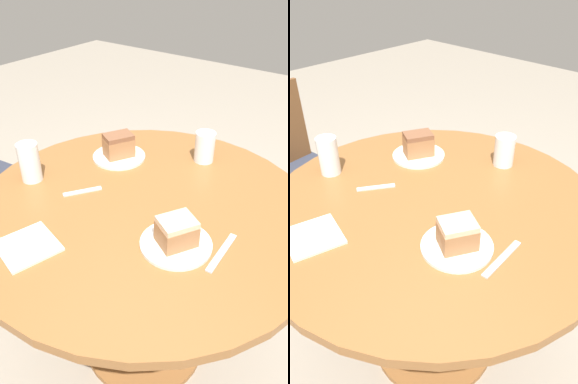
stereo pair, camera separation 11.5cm
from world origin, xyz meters
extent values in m
plane|color=gray|center=(0.00, 0.00, 0.00)|extent=(8.00, 8.00, 0.00)
cylinder|color=brown|center=(0.00, 0.00, 0.01)|extent=(0.49, 0.49, 0.03)
cylinder|color=brown|center=(0.00, 0.00, 0.36)|extent=(0.09, 0.09, 0.66)
cylinder|color=brown|center=(0.00, 0.00, 0.70)|extent=(1.08, 1.08, 0.03)
cylinder|color=brown|center=(-0.20, 0.61, 0.21)|extent=(0.04, 0.04, 0.41)
cylinder|color=brown|center=(0.18, 0.65, 0.21)|extent=(0.04, 0.04, 0.41)
cylinder|color=brown|center=(0.14, 1.07, 0.21)|extent=(0.04, 0.04, 0.41)
cylinder|color=white|center=(-0.11, -0.19, 0.72)|extent=(0.20, 0.20, 0.01)
cylinder|color=white|center=(0.18, 0.25, 0.72)|extent=(0.20, 0.20, 0.01)
cube|color=#9E6B42|center=(-0.11, -0.19, 0.76)|extent=(0.12, 0.12, 0.06)
cube|color=beige|center=(-0.11, -0.19, 0.80)|extent=(0.12, 0.11, 0.02)
cube|color=#9E6B42|center=(0.18, 0.25, 0.76)|extent=(0.13, 0.11, 0.07)
cube|color=brown|center=(0.18, 0.25, 0.80)|extent=(0.12, 0.11, 0.02)
cylinder|color=beige|center=(0.35, -0.02, 0.75)|extent=(0.06, 0.06, 0.06)
cylinder|color=white|center=(0.35, -0.02, 0.77)|extent=(0.07, 0.07, 0.11)
cylinder|color=silver|center=(-0.12, 0.39, 0.76)|extent=(0.06, 0.06, 0.09)
cylinder|color=white|center=(-0.12, 0.39, 0.78)|extent=(0.07, 0.07, 0.14)
cube|color=silver|center=(-0.35, 0.13, 0.72)|extent=(0.18, 0.18, 0.01)
cube|color=silver|center=(-0.06, -0.30, 0.72)|extent=(0.17, 0.03, 0.00)
cube|color=silver|center=(-0.07, 0.20, 0.72)|extent=(0.12, 0.09, 0.00)
camera|label=1|loc=(-0.76, -0.57, 1.41)|focal=35.00mm
camera|label=2|loc=(-0.69, -0.66, 1.41)|focal=35.00mm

